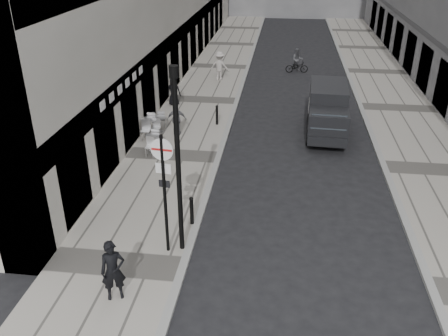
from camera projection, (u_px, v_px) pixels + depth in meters
The scene contains 15 objects.
sidewalk at pixel (202, 100), 27.56m from camera, with size 4.00×60.00×0.12m, color gray.
far_sidewalk at pixel (397, 109), 26.31m from camera, with size 4.00×60.00×0.12m, color gray.
walking_man at pixel (113, 271), 12.31m from camera, with size 0.64×0.42×1.75m, color black.
sign_post at pixel (164, 180), 13.46m from camera, with size 0.66×0.14×3.83m.
lamppost at pixel (178, 155), 13.24m from camera, with size 0.26×0.26×5.70m.
bollard_near at pixel (192, 211), 15.67m from camera, with size 0.13×0.13×0.95m, color black.
bollard_far at pixel (217, 116), 23.79m from camera, with size 0.13×0.13×0.94m, color black.
panel_van at pixel (328, 108), 22.77m from camera, with size 2.00×4.86×2.25m.
cyclist at pixel (297, 63), 32.89m from camera, with size 1.60×0.71×1.67m.
pedestrian_a at pixel (177, 119), 22.46m from camera, with size 0.91×0.38×1.55m, color slate.
pedestrian_b at pixel (220, 66), 30.70m from camera, with size 1.21×0.70×1.87m, color #B3ABA5.
pedestrian_c at pixel (174, 91), 26.33m from camera, with size 0.77×0.50×1.58m, color black.
cafe_table_near at pixel (149, 126), 22.50m from camera, with size 0.76×1.71×0.98m.
cafe_table_mid at pixel (153, 142), 20.94m from camera, with size 0.67×1.51×0.86m.
cafe_table_far at pixel (159, 123), 22.87m from camera, with size 0.70×1.59×0.90m.
Camera 1 is at (2.62, -8.03, 8.91)m, focal length 38.00 mm.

